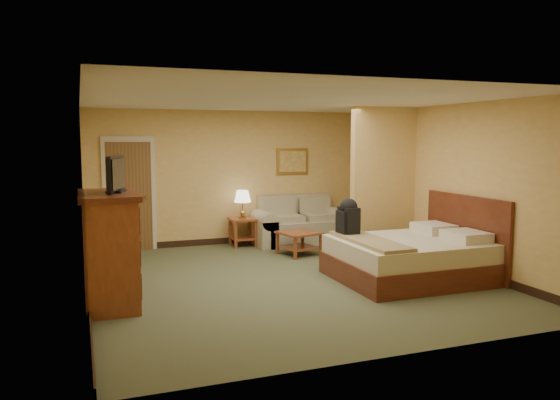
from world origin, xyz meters
name	(u,v)px	position (x,y,z in m)	size (l,w,h in m)	color
floor	(286,280)	(0.00, 0.00, 0.00)	(6.00, 6.00, 0.00)	#4C5335
ceiling	(287,100)	(0.00, 0.00, 2.60)	(6.00, 6.00, 0.00)	white
back_wall	(232,178)	(0.00, 3.00, 1.30)	(5.50, 0.02, 2.60)	tan
left_wall	(84,199)	(-2.75, 0.00, 1.30)	(0.02, 6.00, 2.60)	tan
right_wall	(445,186)	(2.75, 0.00, 1.30)	(0.02, 6.00, 2.60)	tan
partition	(383,183)	(2.15, 0.93, 1.30)	(1.20, 0.15, 2.60)	tan
door	(129,195)	(-1.95, 2.96, 1.03)	(0.94, 0.16, 2.10)	beige
baseboard	(232,240)	(0.00, 2.99, 0.06)	(5.50, 0.02, 0.12)	black
loveseat	(300,228)	(1.26, 2.58, 0.30)	(1.85, 0.86, 0.94)	tan
side_table	(243,228)	(0.11, 2.65, 0.36)	(0.50, 0.50, 0.55)	brown
table_lamp	(243,197)	(0.11, 2.65, 0.95)	(0.32, 0.32, 0.53)	#A1773B
coffee_table	(299,238)	(0.83, 1.53, 0.30)	(0.78, 0.78, 0.42)	brown
wall_picture	(292,161)	(1.26, 2.97, 1.60)	(0.68, 0.04, 0.53)	#B78E3F
dresser	(110,248)	(-2.48, -0.35, 0.71)	(0.69, 1.31, 1.40)	brown
tv	(116,175)	(-2.38, -0.35, 1.61)	(0.27, 0.72, 0.45)	black
bed	(415,257)	(1.81, -0.59, 0.33)	(2.19, 1.86, 1.21)	#501F12
backpack	(349,216)	(1.00, -0.03, 0.89)	(0.27, 0.34, 0.57)	black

